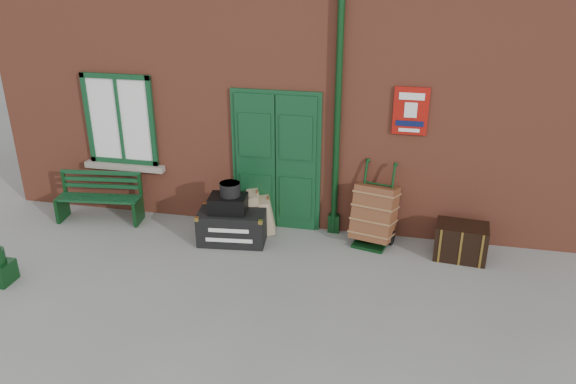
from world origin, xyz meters
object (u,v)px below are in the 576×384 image
(bench, at_px, (100,196))
(dark_trunk, at_px, (461,241))
(houdini_trunk, at_px, (232,227))
(porter_trolley, at_px, (374,214))

(bench, xyz_separation_m, dark_trunk, (5.81, -0.08, -0.16))
(houdini_trunk, height_order, porter_trolley, porter_trolley)
(bench, height_order, porter_trolley, porter_trolley)
(bench, relative_size, houdini_trunk, 1.38)
(porter_trolley, xyz_separation_m, dark_trunk, (1.28, -0.21, -0.22))
(porter_trolley, bearing_deg, dark_trunk, 3.83)
(bench, height_order, dark_trunk, bench)
(houdini_trunk, bearing_deg, bench, 166.61)
(bench, distance_m, houdini_trunk, 2.41)
(houdini_trunk, xyz_separation_m, porter_trolley, (2.14, 0.43, 0.23))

